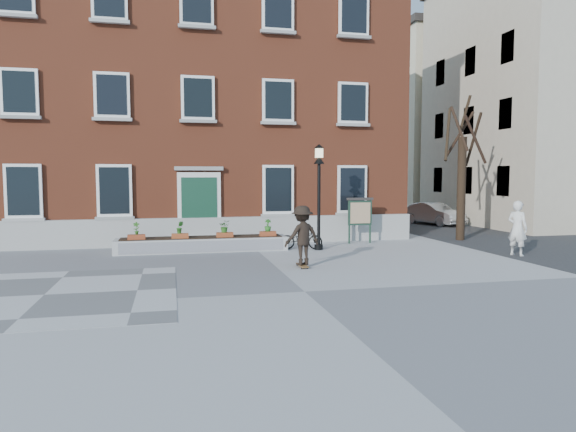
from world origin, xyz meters
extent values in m
plane|color=#9A9A9D|center=(0.00, 0.00, 0.00)|extent=(100.00, 100.00, 0.00)
cube|color=#5F5F62|center=(-6.00, 1.00, 0.01)|extent=(6.00, 6.00, 0.01)
imported|color=black|center=(1.67, 6.88, 0.42)|extent=(1.67, 0.91, 0.83)
imported|color=silver|center=(11.33, 14.57, 0.62)|extent=(2.37, 3.99, 1.24)
imported|color=silver|center=(8.56, 3.71, 0.95)|extent=(0.71, 0.83, 1.91)
cube|color=brown|center=(-2.00, 14.00, 6.00)|extent=(18.00, 10.00, 12.00)
cube|color=#A9A9A4|center=(-2.00, 8.88, 0.55)|extent=(18.00, 0.24, 1.10)
cube|color=gray|center=(-2.00, 8.75, 0.10)|extent=(2.60, 0.80, 0.20)
cube|color=#ABAAA5|center=(-2.00, 8.90, 0.30)|extent=(2.20, 0.50, 0.20)
cube|color=white|center=(-2.00, 8.92, 1.65)|extent=(1.70, 0.12, 2.50)
cube|color=#163D2A|center=(-2.00, 8.87, 1.55)|extent=(1.40, 0.06, 2.30)
cube|color=gray|center=(-2.00, 8.88, 3.05)|extent=(1.90, 0.25, 0.15)
cube|color=white|center=(-8.40, 8.90, 2.20)|extent=(1.30, 0.10, 2.00)
cube|color=black|center=(-8.40, 8.85, 2.20)|extent=(1.08, 0.04, 1.78)
cube|color=#ADADA8|center=(-8.40, 8.84, 1.14)|extent=(1.44, 0.20, 0.12)
cube|color=white|center=(-8.40, 8.90, 5.80)|extent=(1.30, 0.10, 1.70)
cube|color=black|center=(-8.40, 8.85, 5.80)|extent=(1.08, 0.04, 1.48)
cube|color=gray|center=(-8.40, 8.84, 4.89)|extent=(1.44, 0.20, 0.12)
cube|color=#9F9E9A|center=(-8.40, 8.84, 8.49)|extent=(1.44, 0.20, 0.12)
cube|color=white|center=(-5.20, 8.90, 2.20)|extent=(1.30, 0.10, 2.00)
cube|color=black|center=(-5.20, 8.85, 2.20)|extent=(1.08, 0.04, 1.78)
cube|color=#979792|center=(-5.20, 8.84, 1.14)|extent=(1.44, 0.20, 0.12)
cube|color=white|center=(-5.20, 8.90, 5.80)|extent=(1.30, 0.10, 1.70)
cube|color=black|center=(-5.20, 8.85, 5.80)|extent=(1.08, 0.04, 1.48)
cube|color=#ACABA6|center=(-5.20, 8.84, 4.89)|extent=(1.44, 0.20, 0.12)
cube|color=#ADACA7|center=(-5.20, 8.84, 8.49)|extent=(1.44, 0.20, 0.12)
cube|color=white|center=(-2.00, 8.90, 5.80)|extent=(1.30, 0.10, 1.70)
cube|color=black|center=(-2.00, 8.85, 5.80)|extent=(1.08, 0.04, 1.48)
cube|color=gray|center=(-2.00, 8.84, 4.89)|extent=(1.44, 0.20, 0.12)
cube|color=silver|center=(-2.00, 8.90, 9.40)|extent=(1.30, 0.10, 1.70)
cube|color=black|center=(-2.00, 8.85, 9.40)|extent=(1.08, 0.04, 1.48)
cube|color=#9D9E99|center=(-2.00, 8.84, 8.49)|extent=(1.44, 0.20, 0.12)
cube|color=white|center=(1.20, 8.90, 2.20)|extent=(1.30, 0.10, 2.00)
cube|color=black|center=(1.20, 8.85, 2.20)|extent=(1.08, 0.04, 1.78)
cube|color=#A4A39E|center=(1.20, 8.84, 1.14)|extent=(1.44, 0.20, 0.12)
cube|color=white|center=(1.20, 8.90, 5.80)|extent=(1.30, 0.10, 1.70)
cube|color=black|center=(1.20, 8.85, 5.80)|extent=(1.08, 0.04, 1.48)
cube|color=#A4A49F|center=(1.20, 8.84, 4.89)|extent=(1.44, 0.20, 0.12)
cube|color=white|center=(1.20, 8.90, 9.40)|extent=(1.30, 0.10, 1.70)
cube|color=black|center=(1.20, 8.85, 9.40)|extent=(1.08, 0.04, 1.48)
cube|color=#9D9D98|center=(1.20, 8.84, 8.49)|extent=(1.44, 0.20, 0.12)
cube|color=white|center=(4.40, 8.90, 2.20)|extent=(1.30, 0.10, 2.00)
cube|color=black|center=(4.40, 8.85, 2.20)|extent=(1.08, 0.04, 1.78)
cube|color=#A2A29D|center=(4.40, 8.84, 1.14)|extent=(1.44, 0.20, 0.12)
cube|color=white|center=(4.40, 8.90, 5.80)|extent=(1.30, 0.10, 1.70)
cube|color=black|center=(4.40, 8.85, 5.80)|extent=(1.08, 0.04, 1.48)
cube|color=#A1A29C|center=(4.40, 8.84, 4.89)|extent=(1.44, 0.20, 0.12)
cube|color=white|center=(4.40, 8.90, 9.40)|extent=(1.30, 0.10, 1.70)
cube|color=black|center=(4.40, 8.85, 9.40)|extent=(1.08, 0.04, 1.48)
cube|color=gray|center=(4.40, 8.84, 8.49)|extent=(1.44, 0.20, 0.12)
cube|color=beige|center=(-2.00, 7.20, 0.25)|extent=(6.20, 1.10, 0.50)
cube|color=silver|center=(-2.00, 6.64, 0.25)|extent=(5.80, 0.02, 0.40)
cube|color=black|center=(-2.00, 7.20, 0.50)|extent=(5.80, 0.90, 0.06)
cube|color=brown|center=(-4.30, 6.95, 0.60)|extent=(0.60, 0.25, 0.20)
imported|color=#2E671E|center=(-4.30, 6.95, 0.92)|extent=(0.24, 0.24, 0.45)
cube|color=#9A4521|center=(-2.80, 6.95, 0.60)|extent=(0.60, 0.25, 0.20)
imported|color=#2B6A1F|center=(-2.80, 6.95, 0.92)|extent=(0.25, 0.25, 0.45)
cube|color=#944220|center=(-1.20, 6.95, 0.60)|extent=(0.60, 0.25, 0.20)
imported|color=#295D1C|center=(-1.20, 6.95, 0.92)|extent=(0.40, 0.40, 0.45)
cube|color=#933F20|center=(0.40, 6.95, 0.60)|extent=(0.60, 0.25, 0.20)
imported|color=#27691F|center=(0.40, 6.95, 0.92)|extent=(0.25, 0.25, 0.45)
cylinder|color=#2E2014|center=(9.00, 8.00, 2.20)|extent=(0.36, 0.36, 4.40)
cylinder|color=black|center=(9.51, 8.00, 4.29)|extent=(0.12, 1.12, 2.23)
cylinder|color=#2F1F15|center=(9.17, 8.52, 4.55)|extent=(1.18, 0.49, 1.97)
cylinder|color=#312315|center=(8.51, 8.36, 4.55)|extent=(0.88, 1.14, 2.35)
cylinder|color=#301F15|center=(8.70, 7.78, 4.73)|extent=(0.60, 0.77, 1.90)
cylinder|color=#301E15|center=(9.20, 7.37, 4.24)|extent=(1.39, 0.55, 1.95)
cylinder|color=#302215|center=(9.16, 8.13, 5.37)|extent=(0.43, 0.48, 1.58)
cube|color=#343436|center=(12.00, 18.00, 0.00)|extent=(8.00, 36.00, 0.01)
cube|color=#BFB399|center=(18.00, 14.00, 7.00)|extent=(10.00, 11.00, 14.00)
cube|color=beige|center=(18.00, 26.00, 6.50)|extent=(10.00, 11.00, 13.00)
cube|color=#37322F|center=(18.00, 26.00, 13.25)|extent=(10.40, 11.40, 0.50)
cube|color=black|center=(13.04, 10.80, 2.50)|extent=(0.08, 1.00, 1.50)
cube|color=black|center=(13.04, 14.00, 2.50)|extent=(0.08, 1.00, 1.50)
cube|color=black|center=(13.04, 17.20, 2.50)|extent=(0.08, 1.00, 1.50)
cube|color=black|center=(13.04, 10.80, 5.80)|extent=(0.08, 1.00, 1.50)
cube|color=black|center=(13.04, 14.00, 5.80)|extent=(0.08, 1.00, 1.50)
cube|color=black|center=(13.04, 17.20, 5.80)|extent=(0.08, 1.00, 1.50)
cube|color=black|center=(13.04, 10.80, 9.00)|extent=(0.08, 1.00, 1.50)
cube|color=black|center=(13.04, 14.00, 9.00)|extent=(0.08, 1.00, 1.50)
cube|color=black|center=(13.04, 17.20, 9.00)|extent=(0.08, 1.00, 1.50)
cylinder|color=black|center=(2.27, 6.61, 0.10)|extent=(0.32, 0.32, 0.20)
cylinder|color=black|center=(2.27, 6.61, 1.60)|extent=(0.12, 0.12, 3.20)
cone|color=black|center=(2.27, 6.61, 3.35)|extent=(0.40, 0.40, 0.30)
cube|color=beige|center=(2.27, 6.61, 3.60)|extent=(0.24, 0.24, 0.34)
cone|color=black|center=(2.27, 6.61, 3.85)|extent=(0.40, 0.40, 0.16)
cylinder|color=#183023|center=(3.98, 8.01, 0.90)|extent=(0.08, 0.08, 1.80)
cylinder|color=#1A3425|center=(4.88, 8.01, 0.90)|extent=(0.08, 0.08, 1.80)
cube|color=#183124|center=(4.43, 8.01, 1.25)|extent=(1.00, 0.10, 1.00)
cube|color=#D5BF89|center=(4.43, 7.95, 1.25)|extent=(0.85, 0.02, 0.85)
cube|color=#36302E|center=(4.43, 8.01, 1.82)|extent=(1.10, 0.16, 0.10)
cube|color=brown|center=(0.76, 3.20, 0.06)|extent=(0.22, 0.78, 0.03)
cylinder|color=black|center=(0.67, 2.92, 0.03)|extent=(0.03, 0.05, 0.05)
cylinder|color=black|center=(0.85, 2.92, 0.03)|extent=(0.03, 0.05, 0.05)
cylinder|color=black|center=(0.67, 3.48, 0.03)|extent=(0.03, 0.05, 0.05)
cylinder|color=black|center=(0.85, 3.48, 0.03)|extent=(0.03, 0.05, 0.05)
imported|color=black|center=(0.76, 3.20, 0.97)|extent=(1.30, 0.98, 1.79)
camera|label=1|loc=(-3.07, -11.70, 2.78)|focal=32.00mm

